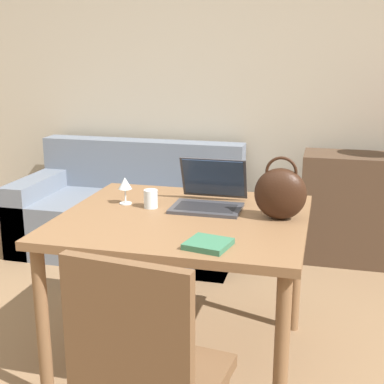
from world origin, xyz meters
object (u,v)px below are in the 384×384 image
(chair, at_px, (146,372))
(handbag, at_px, (280,193))
(couch, at_px, (131,214))
(wine_glass, at_px, (125,185))
(drinking_glass, at_px, (151,199))
(laptop, at_px, (210,194))

(chair, relative_size, handbag, 3.22)
(handbag, bearing_deg, couch, 132.67)
(wine_glass, height_order, handbag, handbag)
(drinking_glass, bearing_deg, handbag, -2.58)
(wine_glass, bearing_deg, chair, -65.94)
(drinking_glass, bearing_deg, laptop, 21.57)
(couch, xyz_separation_m, drinking_glass, (0.63, -1.35, 0.54))
(couch, relative_size, wine_glass, 12.09)
(chair, bearing_deg, wine_glass, 121.13)
(laptop, height_order, handbag, handbag)
(chair, height_order, wine_glass, chair)
(chair, xyz_separation_m, drinking_glass, (-0.31, 1.00, 0.29))
(laptop, distance_m, handbag, 0.39)
(handbag, bearing_deg, drinking_glass, 177.42)
(handbag, bearing_deg, wine_glass, 175.56)
(couch, xyz_separation_m, handbag, (1.27, -1.38, 0.62))
(laptop, xyz_separation_m, drinking_glass, (-0.28, -0.11, -0.02))
(chair, bearing_deg, handbag, 78.25)
(chair, height_order, drinking_glass, chair)
(laptop, bearing_deg, wine_glass, -169.67)
(wine_glass, bearing_deg, laptop, 10.33)
(couch, distance_m, handbag, 1.98)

